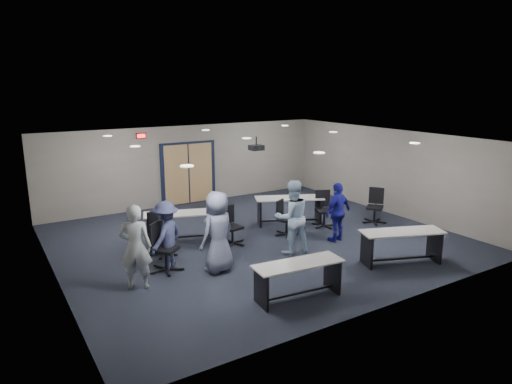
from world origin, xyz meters
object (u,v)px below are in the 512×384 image
table_front_left (298,274)px  person_back (166,235)px  chair_loose_left (166,247)px  table_back_right (289,206)px  person_gray (136,247)px  table_front_right (402,241)px  person_navy (338,212)px  chair_back_b (232,226)px  chair_back_d (324,209)px  chair_back_c (286,218)px  person_lightblue (292,217)px  chair_loose_right (375,206)px  person_plaid (218,232)px  chair_back_a (162,234)px  table_back_left (181,221)px

table_front_left → person_back: person_back is taller
table_front_left → chair_loose_left: size_ratio=1.66×
table_back_right → person_gray: 5.55m
table_front_right → person_navy: (-0.22, 1.96, 0.26)m
chair_back_b → person_back: 2.14m
table_back_right → chair_back_d: 1.05m
chair_loose_left → chair_back_c: bearing=-32.3°
person_gray → chair_back_b: bearing=-128.7°
chair_back_b → person_lightblue: size_ratio=0.55×
chair_back_d → person_gray: 6.03m
chair_back_c → chair_loose_left: size_ratio=0.87×
table_front_left → chair_loose_right: size_ratio=1.77×
table_front_left → chair_back_d: (3.39, 3.25, 0.03)m
person_plaid → chair_loose_right: bearing=169.1°
chair_back_d → person_lightblue: bearing=-127.0°
person_navy → chair_back_c: bearing=-61.4°
chair_back_c → chair_loose_left: (-3.72, -0.62, 0.07)m
chair_loose_left → person_navy: bearing=-47.6°
person_plaid → person_navy: bearing=163.7°
table_back_right → person_navy: bearing=-58.7°
table_front_left → chair_back_c: bearing=64.1°
chair_back_a → person_back: bearing=-127.3°
person_navy → person_back: size_ratio=1.00×
person_navy → chair_loose_right: bearing=-173.5°
chair_loose_left → person_plaid: 1.22m
chair_back_a → chair_back_d: (4.82, -0.33, -0.02)m
person_gray → table_back_right: bearing=-131.6°
person_back → person_lightblue: bearing=129.7°
chair_back_c → person_back: person_back is taller
table_back_right → chair_back_c: 1.03m
table_back_left → person_back: bearing=-103.2°
table_back_left → chair_back_b: size_ratio=2.00×
chair_back_b → person_lightblue: 1.66m
chair_loose_left → chair_back_b: bearing=-22.3°
chair_back_d → chair_loose_left: size_ratio=0.94×
chair_loose_left → person_lightblue: size_ratio=0.61×
chair_back_a → person_back: 0.92m
chair_back_d → person_back: bearing=-151.3°
table_front_left → table_back_right: (2.67, 4.02, 0.05)m
table_front_left → table_back_right: bearing=62.5°
table_front_right → table_back_right: bearing=117.6°
chair_back_d → person_gray: bearing=-146.3°
table_back_left → chair_loose_right: size_ratio=1.92×
chair_loose_left → chair_back_a: bearing=32.1°
chair_back_c → person_lightblue: size_ratio=0.53×
table_back_right → person_lightblue: (-1.33, -1.96, 0.36)m
chair_back_c → person_back: bearing=157.0°
chair_back_a → person_plaid: person_plaid is taller
chair_loose_right → person_navy: person_navy is taller
table_back_right → chair_loose_right: 2.57m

